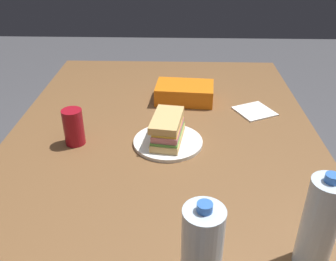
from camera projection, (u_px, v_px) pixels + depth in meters
The scene contains 8 objects.
dining_table at pixel (161, 182), 1.16m from camera, with size 1.83×1.08×0.75m.
paper_plate at pixel (168, 142), 1.22m from camera, with size 0.23×0.23×0.01m, color white.
sandwich at pixel (168, 129), 1.20m from camera, with size 0.19×0.12×0.08m.
soda_can_red at pixel (74, 127), 1.19m from camera, with size 0.07×0.07×0.12m, color maroon.
chip_bag at pixel (185, 93), 1.49m from camera, with size 0.23×0.15×0.07m, color orange.
water_bottle_tall at pixel (202, 254), 0.68m from camera, with size 0.08×0.08×0.23m.
water_bottle_spare at pixel (319, 224), 0.74m from camera, with size 0.07×0.07×0.24m.
paper_napkin at pixel (254, 111), 1.42m from camera, with size 0.13×0.13×0.01m, color white.
Camera 1 is at (-0.92, -0.05, 1.40)m, focal length 39.22 mm.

